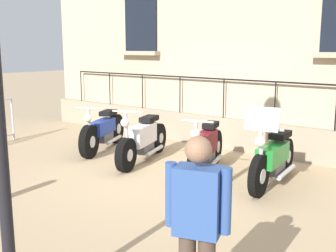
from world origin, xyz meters
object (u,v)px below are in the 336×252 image
Objects in this scene: motorcycle_green at (273,159)px; pedestrian_standing at (197,222)px; motorcycle_blue at (103,132)px; motorcycle_white at (143,141)px; motorcycle_maroon at (206,149)px.

pedestrian_standing is at bearing 15.15° from motorcycle_green.
motorcycle_white is (0.14, 1.30, 0.01)m from motorcycle_blue.
motorcycle_maroon is at bearing -85.64° from motorcycle_green.
motorcycle_white reaches higher than motorcycle_maroon.
motorcycle_white reaches higher than motorcycle_blue.
pedestrian_standing reaches higher than motorcycle_white.
motorcycle_white is 1.40m from motorcycle_maroon.
motorcycle_green is (-0.24, 2.63, 0.02)m from motorcycle_white.
motorcycle_blue is at bearing -125.73° from pedestrian_standing.
motorcycle_maroon is 1.21× the size of pedestrian_standing.
motorcycle_maroon is (-0.01, 2.69, 0.02)m from motorcycle_blue.
motorcycle_white is 1.06× the size of motorcycle_green.
motorcycle_blue is 1.28× the size of pedestrian_standing.
motorcycle_green is at bearing 94.36° from motorcycle_maroon.
motorcycle_green is at bearing -164.85° from pedestrian_standing.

